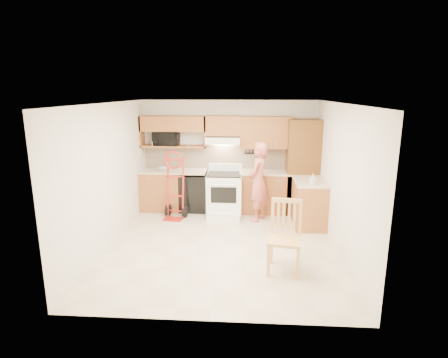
# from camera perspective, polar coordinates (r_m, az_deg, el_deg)

# --- Properties ---
(floor) EXTENTS (4.00, 4.50, 0.02)m
(floor) POSITION_cam_1_polar(r_m,az_deg,el_deg) (6.70, -0.28, -10.28)
(floor) COLOR beige
(floor) RESTS_ON ground
(ceiling) EXTENTS (4.00, 4.50, 0.02)m
(ceiling) POSITION_cam_1_polar(r_m,az_deg,el_deg) (6.13, -0.31, 11.80)
(ceiling) COLOR white
(ceiling) RESTS_ON ground
(wall_back) EXTENTS (4.00, 0.02, 2.50)m
(wall_back) POSITION_cam_1_polar(r_m,az_deg,el_deg) (8.51, 0.78, 3.76)
(wall_back) COLOR silver
(wall_back) RESTS_ON ground
(wall_front) EXTENTS (4.00, 0.02, 2.50)m
(wall_front) POSITION_cam_1_polar(r_m,az_deg,el_deg) (4.14, -2.52, -6.93)
(wall_front) COLOR silver
(wall_front) RESTS_ON ground
(wall_left) EXTENTS (0.02, 4.50, 2.50)m
(wall_left) POSITION_cam_1_polar(r_m,az_deg,el_deg) (6.74, -17.60, 0.51)
(wall_left) COLOR silver
(wall_left) RESTS_ON ground
(wall_right) EXTENTS (0.02, 4.50, 2.50)m
(wall_right) POSITION_cam_1_polar(r_m,az_deg,el_deg) (6.48, 17.73, -0.02)
(wall_right) COLOR silver
(wall_right) RESTS_ON ground
(backsplash) EXTENTS (3.92, 0.03, 0.55)m
(backsplash) POSITION_cam_1_polar(r_m,az_deg,el_deg) (8.49, 0.77, 3.39)
(backsplash) COLOR beige
(backsplash) RESTS_ON wall_back
(lower_cab_left) EXTENTS (0.90, 0.60, 0.90)m
(lower_cab_left) POSITION_cam_1_polar(r_m,az_deg,el_deg) (8.60, -9.72, -1.79)
(lower_cab_left) COLOR #A86533
(lower_cab_left) RESTS_ON ground
(dishwasher) EXTENTS (0.60, 0.60, 0.85)m
(dishwasher) POSITION_cam_1_polar(r_m,az_deg,el_deg) (8.47, -4.77, -2.06)
(dishwasher) COLOR black
(dishwasher) RESTS_ON ground
(lower_cab_right) EXTENTS (1.14, 0.60, 0.90)m
(lower_cab_right) POSITION_cam_1_polar(r_m,az_deg,el_deg) (8.38, 6.33, -2.09)
(lower_cab_right) COLOR #A86533
(lower_cab_right) RESTS_ON ground
(countertop_left) EXTENTS (1.50, 0.63, 0.04)m
(countertop_left) POSITION_cam_1_polar(r_m,az_deg,el_deg) (8.43, -7.86, 1.25)
(countertop_left) COLOR #BAB198
(countertop_left) RESTS_ON lower_cab_left
(countertop_right) EXTENTS (1.14, 0.63, 0.04)m
(countertop_right) POSITION_cam_1_polar(r_m,az_deg,el_deg) (8.27, 6.41, 1.05)
(countertop_right) COLOR #BAB198
(countertop_right) RESTS_ON lower_cab_right
(cab_return_right) EXTENTS (0.60, 1.00, 0.90)m
(cab_return_right) POSITION_cam_1_polar(r_m,az_deg,el_deg) (7.71, 13.07, -3.76)
(cab_return_right) COLOR #A86533
(cab_return_right) RESTS_ON ground
(countertop_return) EXTENTS (0.63, 1.00, 0.04)m
(countertop_return) POSITION_cam_1_polar(r_m,az_deg,el_deg) (7.58, 13.25, -0.37)
(countertop_return) COLOR #BAB198
(countertop_return) RESTS_ON cab_return_right
(pantry_tall) EXTENTS (0.70, 0.60, 2.10)m
(pantry_tall) POSITION_cam_1_polar(r_m,az_deg,el_deg) (8.32, 12.09, 1.83)
(pantry_tall) COLOR brown
(pantry_tall) RESTS_ON ground
(upper_cab_left) EXTENTS (1.50, 0.33, 0.34)m
(upper_cab_left) POSITION_cam_1_polar(r_m,az_deg,el_deg) (8.40, -7.91, 8.52)
(upper_cab_left) COLOR #A86533
(upper_cab_left) RESTS_ON wall_back
(upper_shelf_mw) EXTENTS (1.50, 0.33, 0.04)m
(upper_shelf_mw) POSITION_cam_1_polar(r_m,az_deg,el_deg) (8.46, -7.80, 5.08)
(upper_shelf_mw) COLOR #A86533
(upper_shelf_mw) RESTS_ON wall_back
(upper_cab_center) EXTENTS (0.76, 0.33, 0.44)m
(upper_cab_center) POSITION_cam_1_polar(r_m,az_deg,el_deg) (8.25, -0.11, 8.28)
(upper_cab_center) COLOR #A86533
(upper_cab_center) RESTS_ON wall_back
(upper_cab_right) EXTENTS (1.14, 0.33, 0.70)m
(upper_cab_right) POSITION_cam_1_polar(r_m,az_deg,el_deg) (8.26, 6.53, 7.22)
(upper_cab_right) COLOR #A86533
(upper_cab_right) RESTS_ON wall_back
(range_hood) EXTENTS (0.76, 0.46, 0.14)m
(range_hood) POSITION_cam_1_polar(r_m,az_deg,el_deg) (8.22, -0.14, 6.09)
(range_hood) COLOR white
(range_hood) RESTS_ON wall_back
(knife_strip) EXTENTS (0.40, 0.05, 0.29)m
(knife_strip) POSITION_cam_1_polar(r_m,az_deg,el_deg) (8.45, 4.49, 3.57)
(knife_strip) COLOR black
(knife_strip) RESTS_ON backsplash
(microwave) EXTENTS (0.59, 0.41, 0.32)m
(microwave) POSITION_cam_1_polar(r_m,az_deg,el_deg) (8.47, -8.96, 6.28)
(microwave) COLOR black
(microwave) RESTS_ON upper_shelf_mw
(range) EXTENTS (0.75, 0.99, 1.11)m
(range) POSITION_cam_1_polar(r_m,az_deg,el_deg) (8.02, 0.05, -1.94)
(range) COLOR white
(range) RESTS_ON ground
(person) EXTENTS (0.61, 0.72, 1.68)m
(person) POSITION_cam_1_polar(r_m,az_deg,el_deg) (7.69, 5.35, -0.46)
(person) COLOR #BB5F4E
(person) RESTS_ON ground
(hand_truck) EXTENTS (0.60, 0.56, 1.34)m
(hand_truck) POSITION_cam_1_polar(r_m,az_deg,el_deg) (7.89, -7.79, -1.48)
(hand_truck) COLOR red
(hand_truck) RESTS_ON ground
(dining_chair) EXTENTS (0.57, 0.61, 1.10)m
(dining_chair) POSITION_cam_1_polar(r_m,az_deg,el_deg) (5.66, 9.42, -8.96)
(dining_chair) COLOR tan
(dining_chair) RESTS_ON ground
(soap_bottle) EXTENTS (0.11, 0.11, 0.20)m
(soap_bottle) POSITION_cam_1_polar(r_m,az_deg,el_deg) (7.30, 13.63, 0.04)
(soap_bottle) COLOR white
(soap_bottle) RESTS_ON countertop_return
(bowl) EXTENTS (0.28, 0.28, 0.06)m
(bowl) POSITION_cam_1_polar(r_m,az_deg,el_deg) (8.47, -9.41, 1.59)
(bowl) COLOR white
(bowl) RESTS_ON countertop_left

